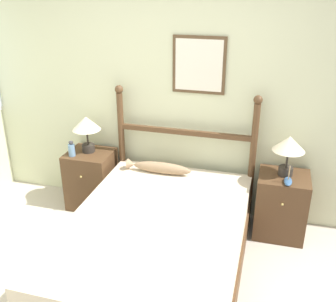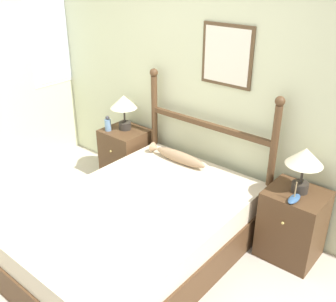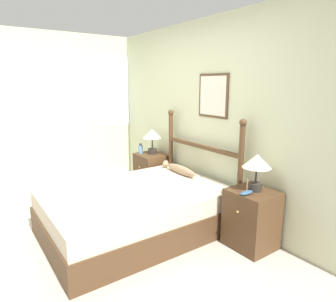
% 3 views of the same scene
% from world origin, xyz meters
% --- Properties ---
extents(ground_plane, '(16.00, 16.00, 0.00)m').
position_xyz_m(ground_plane, '(0.00, 0.00, 0.00)').
color(ground_plane, '#B7AD9E').
extents(wall_back, '(6.40, 0.08, 2.55)m').
position_xyz_m(wall_back, '(0.00, 1.73, 1.28)').
color(wall_back, beige).
rests_on(wall_back, ground_plane).
extents(wall_left, '(0.08, 6.40, 2.55)m').
position_xyz_m(wall_left, '(-2.13, 0.03, 1.28)').
color(wall_left, beige).
rests_on(wall_left, ground_plane).
extents(bed, '(1.45, 2.07, 0.52)m').
position_xyz_m(bed, '(0.12, 0.60, 0.26)').
color(bed, '#4C331E').
rests_on(bed, ground_plane).
extents(headboard, '(1.47, 0.09, 1.36)m').
position_xyz_m(headboard, '(0.12, 1.60, 0.75)').
color(headboard, '#4C331E').
rests_on(headboard, ground_plane).
extents(nightstand_left, '(0.48, 0.45, 0.64)m').
position_xyz_m(nightstand_left, '(-0.89, 1.46, 0.32)').
color(nightstand_left, '#4C331E').
rests_on(nightstand_left, ground_plane).
extents(nightstand_right, '(0.48, 0.45, 0.64)m').
position_xyz_m(nightstand_right, '(1.13, 1.46, 0.32)').
color(nightstand_right, '#4C331E').
rests_on(nightstand_right, ground_plane).
extents(table_lamp_left, '(0.30, 0.30, 0.39)m').
position_xyz_m(table_lamp_left, '(-0.91, 1.48, 0.93)').
color(table_lamp_left, '#2D2823').
rests_on(table_lamp_left, nightstand_left).
extents(table_lamp_right, '(0.30, 0.30, 0.39)m').
position_xyz_m(table_lamp_right, '(1.13, 1.48, 0.93)').
color(table_lamp_right, '#2D2823').
rests_on(table_lamp_right, nightstand_right).
extents(bottle, '(0.07, 0.07, 0.17)m').
position_xyz_m(bottle, '(-1.03, 1.33, 0.71)').
color(bottle, '#668CB2').
rests_on(bottle, nightstand_left).
extents(model_boat, '(0.07, 0.17, 0.17)m').
position_xyz_m(model_boat, '(1.15, 1.32, 0.66)').
color(model_boat, '#335684').
rests_on(model_boat, nightstand_right).
extents(fish_pillow, '(0.67, 0.11, 0.12)m').
position_xyz_m(fish_pillow, '(-0.11, 1.42, 0.58)').
color(fish_pillow, '#997A5B').
rests_on(fish_pillow, bed).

